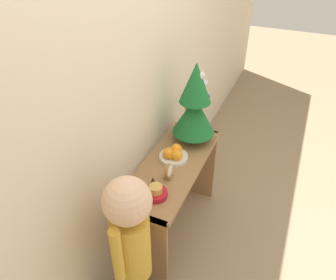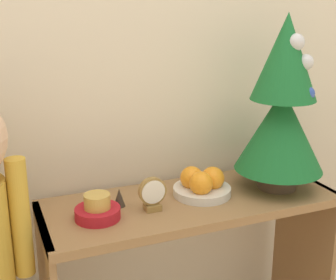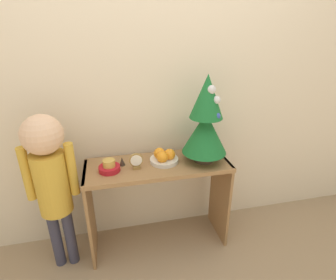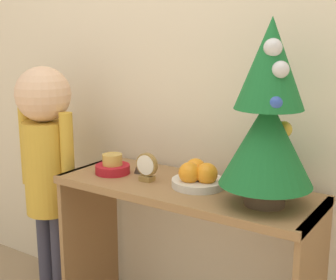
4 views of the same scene
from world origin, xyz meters
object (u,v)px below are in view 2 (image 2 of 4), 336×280
(desk_clock, at_px, (152,194))
(singing_bowl, at_px, (98,210))
(mini_tree, at_px, (282,107))
(fruit_bowl, at_px, (202,184))
(figurine, at_px, (119,198))

(desk_clock, bearing_deg, singing_bowl, 177.79)
(mini_tree, relative_size, singing_bowl, 4.33)
(fruit_bowl, height_order, figurine, fruit_bowl)
(fruit_bowl, xyz_separation_m, figurine, (-0.29, 0.02, -0.01))
(fruit_bowl, xyz_separation_m, desk_clock, (-0.20, -0.05, 0.02))
(desk_clock, bearing_deg, fruit_bowl, 13.69)
(mini_tree, relative_size, figurine, 10.00)
(singing_bowl, relative_size, desk_clock, 1.27)
(mini_tree, distance_m, figurine, 0.63)
(fruit_bowl, distance_m, figurine, 0.29)
(figurine, bearing_deg, mini_tree, -6.08)
(mini_tree, bearing_deg, desk_clock, -179.04)
(fruit_bowl, bearing_deg, singing_bowl, -173.70)
(singing_bowl, distance_m, figurine, 0.11)
(singing_bowl, xyz_separation_m, desk_clock, (0.18, -0.01, 0.02))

